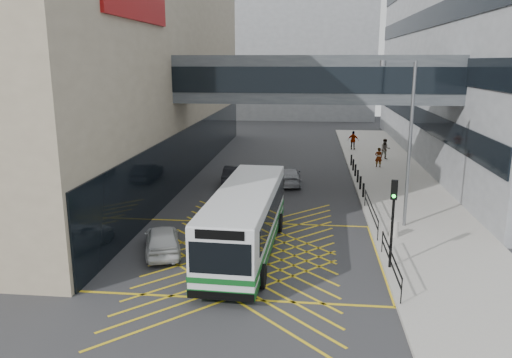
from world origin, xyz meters
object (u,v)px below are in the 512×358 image
(car_silver, at_px, (289,176))
(pedestrian_c, at_px, (353,140))
(traffic_light, at_px, (393,211))
(litter_bin, at_px, (394,229))
(street_lamp, at_px, (407,134))
(pedestrian_b, at_px, (385,149))
(pedestrian_a, at_px, (379,157))
(bus, at_px, (246,218))
(car_dark, at_px, (234,174))
(car_white, at_px, (162,239))

(car_silver, xyz_separation_m, pedestrian_c, (5.66, 14.29, 0.42))
(traffic_light, bearing_deg, litter_bin, 90.94)
(street_lamp, xyz_separation_m, litter_bin, (-0.63, -1.74, -4.46))
(litter_bin, bearing_deg, pedestrian_b, 83.31)
(traffic_light, bearing_deg, pedestrian_b, 94.74)
(traffic_light, distance_m, pedestrian_b, 24.53)
(car_silver, bearing_deg, pedestrian_a, -143.27)
(traffic_light, bearing_deg, street_lamp, 88.22)
(bus, bearing_deg, street_lamp, 30.91)
(traffic_light, bearing_deg, pedestrian_c, 100.66)
(car_dark, height_order, car_silver, car_silver)
(street_lamp, height_order, litter_bin, street_lamp)
(car_white, height_order, street_lamp, street_lamp)
(street_lamp, bearing_deg, pedestrian_b, 69.22)
(pedestrian_a, bearing_deg, pedestrian_b, -110.65)
(bus, distance_m, car_dark, 13.63)
(bus, bearing_deg, car_dark, 103.18)
(car_white, distance_m, pedestrian_c, 30.09)
(pedestrian_b, bearing_deg, pedestrian_c, 113.67)
(traffic_light, relative_size, litter_bin, 4.82)
(car_dark, bearing_deg, pedestrian_a, -153.16)
(bus, height_order, traffic_light, traffic_light)
(street_lamp, relative_size, litter_bin, 10.74)
(car_white, relative_size, street_lamp, 0.49)
(pedestrian_a, xyz_separation_m, pedestrian_c, (-1.39, 8.22, 0.10))
(car_silver, xyz_separation_m, pedestrian_a, (7.05, 6.07, 0.32))
(litter_bin, height_order, pedestrian_c, pedestrian_c)
(traffic_light, height_order, pedestrian_c, traffic_light)
(traffic_light, bearing_deg, car_silver, 120.51)
(car_dark, height_order, pedestrian_c, pedestrian_c)
(litter_bin, distance_m, pedestrian_a, 16.88)
(car_dark, relative_size, pedestrian_a, 2.54)
(bus, bearing_deg, pedestrian_b, 69.69)
(bus, xyz_separation_m, traffic_light, (6.28, -1.53, 1.02))
(bus, bearing_deg, car_silver, 86.25)
(car_silver, bearing_deg, car_white, 65.30)
(pedestrian_c, bearing_deg, car_white, 82.52)
(pedestrian_a, height_order, pedestrian_c, pedestrian_c)
(pedestrian_c, bearing_deg, bus, 89.32)
(street_lamp, relative_size, pedestrian_c, 4.71)
(car_white, relative_size, car_dark, 1.03)
(bus, xyz_separation_m, litter_bin, (7.07, 2.47, -1.07))
(traffic_light, bearing_deg, car_white, -173.43)
(street_lamp, distance_m, litter_bin, 4.83)
(pedestrian_b, bearing_deg, car_dark, -145.02)
(street_lamp, height_order, pedestrian_c, street_lamp)
(pedestrian_a, bearing_deg, bus, 62.06)
(bus, xyz_separation_m, car_silver, (1.39, 13.22, -0.98))
(litter_bin, bearing_deg, car_white, -164.53)
(car_white, bearing_deg, pedestrian_a, -139.96)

